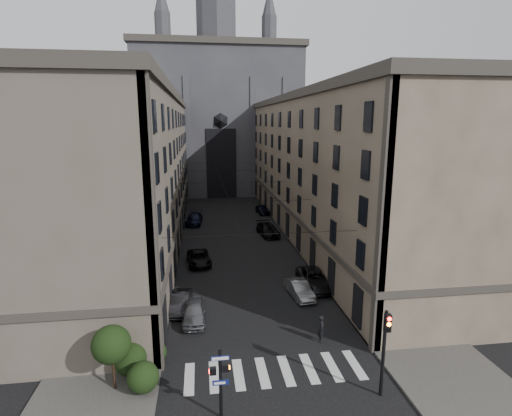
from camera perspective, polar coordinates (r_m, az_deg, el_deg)
name	(u,v)px	position (r m, az deg, el deg)	size (l,w,h in m)	color
sidewalk_left	(155,238)	(55.34, -14.19, -4.13)	(7.00, 80.00, 0.15)	#383533
sidewalk_right	(307,232)	(56.91, 7.35, -3.40)	(7.00, 80.00, 0.15)	#383533
zebra_crossing	(274,371)	(26.97, 2.64, -22.27)	(11.00, 3.20, 0.01)	beige
building_left	(128,169)	(53.97, -17.82, 5.30)	(13.60, 60.60, 18.85)	#524B3F
building_right	(330,166)	(56.02, 10.52, 5.91)	(13.60, 60.60, 18.85)	brown
gothic_tower	(218,110)	(91.93, -5.47, 13.70)	(35.00, 23.00, 58.00)	#2D2D33
pedestrian_signal_left	(220,378)	(22.45, -5.13, -23.04)	(1.02, 0.38, 4.00)	black
traffic_light_right	(385,344)	(24.32, 17.93, -17.94)	(0.34, 0.50, 5.20)	black
shrub_cluster	(128,356)	(26.05, -17.76, -19.55)	(3.90, 4.40, 3.90)	black
tram_wires	(233,184)	(53.25, -3.33, 3.50)	(14.00, 60.00, 0.43)	black
car_left_near	(194,312)	(32.50, -8.81, -14.46)	(1.79, 4.46, 1.52)	slate
car_left_midnear	(180,302)	(34.38, -10.79, -13.05)	(1.53, 4.39, 1.45)	black
car_left_midfar	(199,258)	(44.40, -8.15, -7.07)	(2.36, 5.12, 1.42)	black
car_left_far	(194,219)	(61.53, -8.83, -1.55)	(2.27, 5.57, 1.62)	black
car_right_near	(299,289)	(36.38, 6.23, -11.46)	(1.50, 4.31, 1.42)	gray
car_right_midnear	(314,279)	(38.49, 8.35, -10.01)	(2.66, 5.78, 1.60)	black
car_right_midfar	(268,230)	(54.77, 1.71, -3.13)	(2.27, 5.58, 1.62)	black
car_right_far	(263,209)	(67.64, 0.96, -0.21)	(1.78, 4.42, 1.50)	black
pedestrian	(321,329)	(29.78, 9.32, -16.63)	(0.72, 0.47, 1.97)	black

